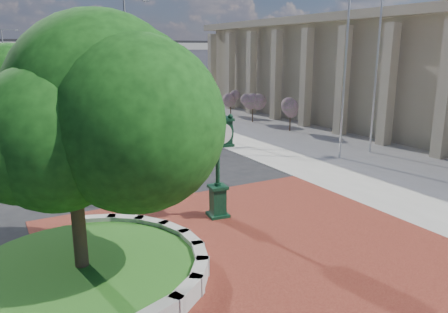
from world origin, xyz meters
TOP-DOWN VIEW (x-y plane):
  - ground at (0.00, 0.00)m, footprint 200.00×200.00m
  - plaza at (0.00, -1.00)m, footprint 12.00×12.00m
  - sidewalk at (16.00, 10.00)m, footprint 20.00×50.00m
  - planter_wall at (-2.71, -0.00)m, footprint 2.96×6.77m
  - grass_bed at (-5.00, 0.00)m, footprint 6.10×6.10m
  - civic_building at (23.60, 12.00)m, footprint 17.35×44.00m
  - overpass at (-0.22, 70.00)m, footprint 90.00×12.00m
  - tree_planter at (-5.00, 0.00)m, footprint 5.20×5.20m
  - tree_street at (-4.00, 18.00)m, footprint 4.40×4.40m
  - post_clock at (0.30, 2.18)m, footprint 0.99×0.99m
  - parked_car at (1.07, 38.21)m, footprint 2.48×5.02m
  - flagpole_a at (10.54, 6.70)m, footprint 1.51×0.72m
  - flagpole_b at (13.15, 6.89)m, footprint 1.57×0.32m
  - street_lamp_near at (5.07, 27.89)m, footprint 2.32×0.49m
  - street_lamp_far at (-4.19, 41.35)m, footprint 1.81×0.24m
  - shrub_near at (13.17, 14.79)m, footprint 1.20×1.20m
  - shrub_mid at (12.91, 19.63)m, footprint 1.20×1.20m
  - shrub_far at (13.40, 24.20)m, footprint 1.20×1.20m

SIDE VIEW (x-z plane):
  - ground at x=0.00m, z-range 0.00..0.00m
  - plaza at x=0.00m, z-range 0.00..0.04m
  - sidewalk at x=16.00m, z-range 0.00..0.04m
  - grass_bed at x=-5.00m, z-range 0.00..0.40m
  - planter_wall at x=-2.71m, z-range 0.00..0.54m
  - parked_car at x=1.07m, z-range 0.00..1.65m
  - shrub_near at x=13.17m, z-range 0.49..2.69m
  - shrub_mid at x=12.91m, z-range 0.49..2.69m
  - shrub_far at x=13.40m, z-range 0.49..2.69m
  - post_clock at x=0.30m, z-range 0.21..4.52m
  - tree_street at x=-4.00m, z-range 0.52..5.96m
  - tree_planter at x=-5.00m, z-range 0.56..6.89m
  - civic_building at x=23.60m, z-range 0.03..8.63m
  - street_lamp_far at x=-4.19m, z-range 0.69..8.75m
  - flagpole_b at x=13.15m, z-range 0.13..10.26m
  - flagpole_a at x=10.54m, z-range 0.13..10.36m
  - street_lamp_near at x=5.07m, z-range 0.89..11.24m
  - overpass at x=-0.22m, z-range 2.79..10.29m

